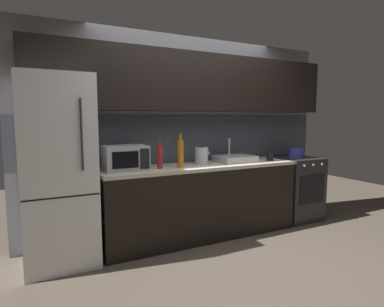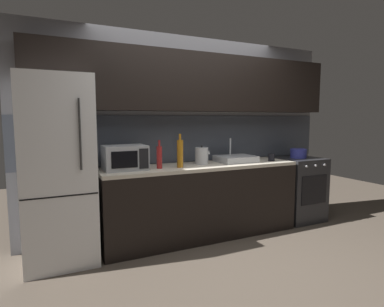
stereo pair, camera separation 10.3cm
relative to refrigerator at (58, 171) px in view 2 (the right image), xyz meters
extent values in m
plane|color=#4C4238|center=(1.61, -0.90, -0.94)|extent=(10.00, 10.00, 0.00)
cube|color=slate|center=(1.61, 0.40, 0.31)|extent=(4.21, 0.10, 2.50)
cube|color=#3D424C|center=(1.61, 0.35, 0.26)|extent=(4.21, 0.01, 0.60)
cube|color=black|center=(1.61, 0.18, 0.96)|extent=(3.87, 0.34, 0.70)
cube|color=black|center=(1.61, 0.00, -0.51)|extent=(2.47, 0.60, 0.86)
cube|color=beige|center=(1.61, 0.00, -0.06)|extent=(2.47, 0.60, 0.04)
cube|color=white|center=(0.00, 0.00, 0.00)|extent=(0.68, 0.66, 1.88)
cube|color=black|center=(0.00, -0.33, -0.19)|extent=(0.67, 0.00, 0.01)
cylinder|color=#333333|center=(0.19, -0.35, 0.38)|extent=(0.02, 0.02, 0.66)
cube|color=#232326|center=(3.19, 0.00, -0.49)|extent=(0.60, 0.60, 0.90)
cube|color=black|center=(3.19, -0.30, -0.45)|extent=(0.45, 0.01, 0.40)
cylinder|color=#B2B2B7|center=(3.02, -0.31, -0.11)|extent=(0.03, 0.02, 0.03)
cylinder|color=#B2B2B7|center=(3.19, -0.31, -0.11)|extent=(0.03, 0.02, 0.03)
cylinder|color=#B2B2B7|center=(3.35, -0.31, -0.11)|extent=(0.03, 0.02, 0.03)
cube|color=#A8AAAF|center=(0.68, 0.02, 0.09)|extent=(0.46, 0.34, 0.27)
cube|color=black|center=(0.64, -0.15, 0.09)|extent=(0.28, 0.01, 0.18)
cube|color=black|center=(0.85, -0.15, 0.09)|extent=(0.10, 0.01, 0.22)
cube|color=#ADAFB5|center=(2.13, 0.03, 0.00)|extent=(0.48, 0.38, 0.08)
cylinder|color=silver|center=(2.13, 0.16, 0.15)|extent=(0.02, 0.02, 0.22)
cylinder|color=#B7BABF|center=(1.64, 0.04, 0.06)|extent=(0.16, 0.16, 0.21)
sphere|color=black|center=(1.64, 0.04, 0.18)|extent=(0.02, 0.02, 0.02)
cone|color=#B7BABF|center=(1.74, 0.04, 0.10)|extent=(0.03, 0.03, 0.05)
cylinder|color=#B27019|center=(1.29, -0.09, 0.12)|extent=(0.07, 0.07, 0.32)
cylinder|color=#B27019|center=(1.29, -0.09, 0.31)|extent=(0.03, 0.03, 0.07)
cylinder|color=#A82323|center=(1.05, -0.05, 0.09)|extent=(0.06, 0.06, 0.25)
cylinder|color=#A82323|center=(1.05, -0.05, 0.25)|extent=(0.02, 0.02, 0.07)
cylinder|color=black|center=(2.61, -0.09, 0.01)|extent=(0.09, 0.09, 0.10)
cylinder|color=#333899|center=(3.17, 0.00, 0.01)|extent=(0.23, 0.23, 0.11)
cylinder|color=#333899|center=(3.17, 0.00, 0.08)|extent=(0.23, 0.23, 0.02)
camera|label=1|loc=(-0.22, -3.35, 0.52)|focal=29.55mm
camera|label=2|loc=(-0.12, -3.40, 0.52)|focal=29.55mm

